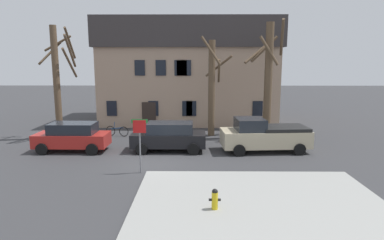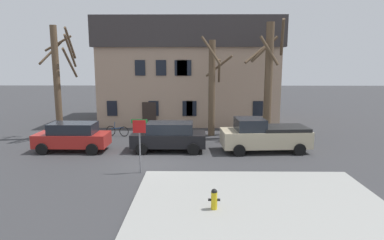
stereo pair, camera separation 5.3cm
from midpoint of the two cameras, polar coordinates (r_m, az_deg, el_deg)
ground_plane at (r=17.73m, az=-7.11°, el=-7.18°), size 120.00×120.00×0.00m
sidewalk_slab at (r=12.62m, az=11.78°, el=-14.26°), size 9.35×7.22×0.12m
building_main at (r=30.32m, az=-0.45°, el=8.52°), size 15.18×9.15×8.79m
tree_bare_near at (r=24.25m, az=-22.11°, el=6.80°), size 2.44×2.30×7.64m
tree_bare_mid at (r=23.44m, az=3.59°, el=5.91°), size 2.33×2.35×6.98m
tree_bare_far at (r=23.47m, az=13.16°, el=7.37°), size 2.71×2.71×8.02m
car_red_wagon at (r=20.71m, az=-19.91°, el=-2.69°), size 4.24×1.97×1.70m
car_black_wagon at (r=19.58m, az=-3.92°, el=-2.80°), size 4.35×2.05×1.71m
pickup_truck_beige at (r=19.91m, az=12.45°, el=-2.61°), size 5.23×2.56×1.98m
fire_hydrant at (r=11.82m, az=3.99°, el=-13.43°), size 0.42×0.22×0.74m
street_sign_pole at (r=15.61m, az=-8.99°, el=-2.66°), size 0.76×0.07×2.59m
bicycle_leaning at (r=24.17m, az=-12.75°, el=-1.86°), size 1.71×0.48×1.03m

